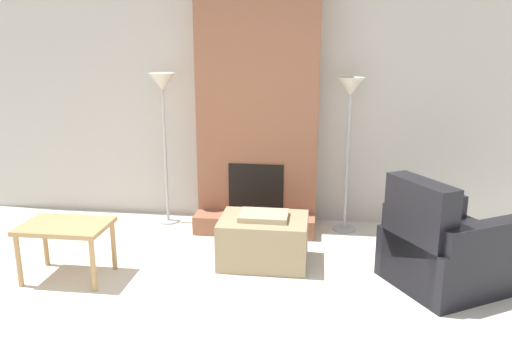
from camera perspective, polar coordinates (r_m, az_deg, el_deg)
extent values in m
cube|color=#BCB7AD|center=(5.66, 0.53, 7.21)|extent=(6.94, 0.06, 2.60)
cube|color=#935B42|center=(5.45, 0.26, 6.92)|extent=(1.30, 0.37, 2.60)
cube|color=#935B42|center=(5.42, -0.20, -6.22)|extent=(1.30, 0.29, 0.20)
cube|color=black|center=(5.44, -0.01, -2.06)|extent=(0.60, 0.02, 0.54)
cube|color=#998460|center=(4.70, 0.88, -7.99)|extent=(0.81, 0.60, 0.44)
cube|color=tan|center=(4.61, 0.89, -5.18)|extent=(0.44, 0.33, 0.05)
cube|color=black|center=(4.61, 21.22, -9.33)|extent=(1.21, 1.17, 0.46)
cube|color=black|center=(4.29, 18.03, -7.28)|extent=(0.51, 0.67, 0.95)
cube|color=black|center=(4.37, 24.34, -9.57)|extent=(0.79, 0.56, 0.66)
cube|color=black|center=(4.79, 18.60, -6.91)|extent=(0.79, 0.56, 0.66)
cube|color=tan|center=(4.62, -20.98, -5.93)|extent=(0.74, 0.50, 0.04)
cylinder|color=tan|center=(4.70, -25.50, -9.30)|extent=(0.04, 0.04, 0.46)
cylinder|color=tan|center=(4.39, -18.13, -10.25)|extent=(0.04, 0.04, 0.46)
cylinder|color=tan|center=(5.03, -22.95, -7.51)|extent=(0.04, 0.04, 0.46)
cylinder|color=tan|center=(4.74, -15.97, -8.23)|extent=(0.04, 0.04, 0.46)
cylinder|color=#ADADB2|center=(5.90, -9.97, -5.65)|extent=(0.25, 0.25, 0.02)
cylinder|color=#ADADB2|center=(5.69, -10.30, 1.50)|extent=(0.03, 0.03, 1.49)
cone|color=beige|center=(5.56, -10.69, 9.94)|extent=(0.29, 0.29, 0.19)
cylinder|color=#ADADB2|center=(5.65, 10.02, -6.56)|extent=(0.25, 0.25, 0.02)
cylinder|color=#ADADB2|center=(5.43, 10.36, 0.74)|extent=(0.03, 0.03, 1.46)
cone|color=beige|center=(5.30, 10.76, 9.43)|extent=(0.29, 0.29, 0.19)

